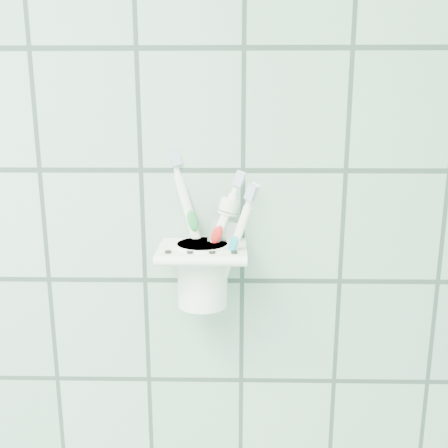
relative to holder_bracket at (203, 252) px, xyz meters
The scene contains 6 objects.
holder_bracket is the anchor object (origin of this frame).
cup 0.03m from the holder_bracket, 101.32° to the left, with size 0.08×0.08×0.09m.
toothbrush_pink 0.04m from the holder_bracket, 51.33° to the left, with size 0.07×0.05×0.21m.
toothbrush_blue 0.03m from the holder_bracket, behind, with size 0.07×0.04×0.19m.
toothbrush_orange 0.03m from the holder_bracket, ahead, with size 0.06×0.05×0.18m.
toothpaste_tube 0.02m from the holder_bracket, 70.90° to the left, with size 0.06×0.03×0.15m.
Camera 1 is at (0.71, 0.50, 1.50)m, focal length 40.00 mm.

